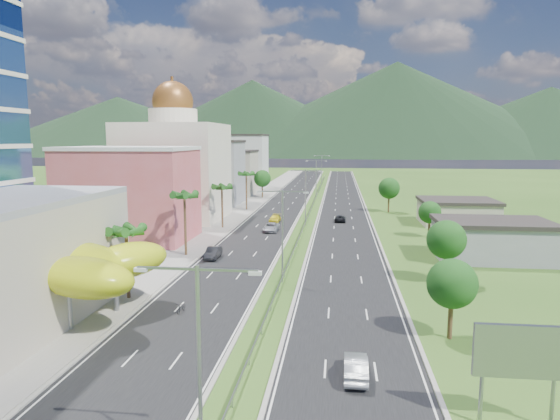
% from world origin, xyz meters
% --- Properties ---
extents(ground, '(500.00, 500.00, 0.00)m').
position_xyz_m(ground, '(0.00, 0.00, 0.00)').
color(ground, '#2D5119').
rests_on(ground, ground).
extents(road_left, '(11.00, 260.00, 0.04)m').
position_xyz_m(road_left, '(-7.50, 90.00, 0.02)').
color(road_left, black).
rests_on(road_left, ground).
extents(road_right, '(11.00, 260.00, 0.04)m').
position_xyz_m(road_right, '(7.50, 90.00, 0.02)').
color(road_right, black).
rests_on(road_right, ground).
extents(sidewalk_left, '(7.00, 260.00, 0.12)m').
position_xyz_m(sidewalk_left, '(-17.00, 90.00, 0.06)').
color(sidewalk_left, gray).
rests_on(sidewalk_left, ground).
extents(median_guardrail, '(0.10, 216.06, 0.76)m').
position_xyz_m(median_guardrail, '(0.00, 71.99, 0.62)').
color(median_guardrail, gray).
rests_on(median_guardrail, ground).
extents(streetlight_median_a, '(6.04, 0.25, 11.00)m').
position_xyz_m(streetlight_median_a, '(0.00, -25.00, 6.75)').
color(streetlight_median_a, gray).
rests_on(streetlight_median_a, ground).
extents(streetlight_median_b, '(6.04, 0.25, 11.00)m').
position_xyz_m(streetlight_median_b, '(0.00, 10.00, 6.75)').
color(streetlight_median_b, gray).
rests_on(streetlight_median_b, ground).
extents(streetlight_median_c, '(6.04, 0.25, 11.00)m').
position_xyz_m(streetlight_median_c, '(0.00, 50.00, 6.75)').
color(streetlight_median_c, gray).
rests_on(streetlight_median_c, ground).
extents(streetlight_median_d, '(6.04, 0.25, 11.00)m').
position_xyz_m(streetlight_median_d, '(0.00, 95.00, 6.75)').
color(streetlight_median_d, gray).
rests_on(streetlight_median_d, ground).
extents(streetlight_median_e, '(6.04, 0.25, 11.00)m').
position_xyz_m(streetlight_median_e, '(0.00, 140.00, 6.75)').
color(streetlight_median_e, gray).
rests_on(streetlight_median_e, ground).
extents(lime_canopy, '(18.00, 15.00, 7.40)m').
position_xyz_m(lime_canopy, '(-20.00, -4.00, 4.99)').
color(lime_canopy, '#B5C313').
rests_on(lime_canopy, ground).
extents(pink_shophouse, '(20.00, 15.00, 15.00)m').
position_xyz_m(pink_shophouse, '(-28.00, 32.00, 7.50)').
color(pink_shophouse, '#CB5353').
rests_on(pink_shophouse, ground).
extents(domed_building, '(20.00, 20.00, 28.70)m').
position_xyz_m(domed_building, '(-28.00, 55.00, 11.35)').
color(domed_building, beige).
rests_on(domed_building, ground).
extents(midrise_grey, '(16.00, 15.00, 16.00)m').
position_xyz_m(midrise_grey, '(-27.00, 80.00, 8.00)').
color(midrise_grey, gray).
rests_on(midrise_grey, ground).
extents(midrise_beige, '(16.00, 15.00, 13.00)m').
position_xyz_m(midrise_beige, '(-27.00, 102.00, 6.50)').
color(midrise_beige, '#B2A992').
rests_on(midrise_beige, ground).
extents(midrise_white, '(16.00, 15.00, 18.00)m').
position_xyz_m(midrise_white, '(-27.00, 125.00, 9.00)').
color(midrise_white, silver).
rests_on(midrise_white, ground).
extents(billboard, '(5.20, 0.35, 6.20)m').
position_xyz_m(billboard, '(17.00, -18.00, 4.42)').
color(billboard, gray).
rests_on(billboard, ground).
extents(shed_near, '(15.00, 10.00, 5.00)m').
position_xyz_m(shed_near, '(28.00, 25.00, 2.50)').
color(shed_near, gray).
rests_on(shed_near, ground).
extents(shed_far, '(14.00, 12.00, 4.40)m').
position_xyz_m(shed_far, '(30.00, 55.00, 2.20)').
color(shed_far, '#B2A992').
rests_on(shed_far, ground).
extents(palm_tree_b, '(3.60, 3.60, 8.10)m').
position_xyz_m(palm_tree_b, '(-15.50, 2.00, 7.06)').
color(palm_tree_b, '#47301C').
rests_on(palm_tree_b, ground).
extents(palm_tree_c, '(3.60, 3.60, 9.60)m').
position_xyz_m(palm_tree_c, '(-15.50, 22.00, 8.50)').
color(palm_tree_c, '#47301C').
rests_on(palm_tree_c, ground).
extents(palm_tree_d, '(3.60, 3.60, 8.60)m').
position_xyz_m(palm_tree_d, '(-15.50, 45.00, 7.54)').
color(palm_tree_d, '#47301C').
rests_on(palm_tree_d, ground).
extents(palm_tree_e, '(3.60, 3.60, 9.40)m').
position_xyz_m(palm_tree_e, '(-15.50, 70.00, 8.31)').
color(palm_tree_e, '#47301C').
rests_on(palm_tree_e, ground).
extents(leafy_tree_lfar, '(4.90, 4.90, 8.05)m').
position_xyz_m(leafy_tree_lfar, '(-15.50, 95.00, 5.58)').
color(leafy_tree_lfar, '#47301C').
rests_on(leafy_tree_lfar, ground).
extents(leafy_tree_ra, '(4.20, 4.20, 6.90)m').
position_xyz_m(leafy_tree_ra, '(16.00, -5.00, 4.78)').
color(leafy_tree_ra, '#47301C').
rests_on(leafy_tree_ra, ground).
extents(leafy_tree_rb, '(4.55, 4.55, 7.47)m').
position_xyz_m(leafy_tree_rb, '(19.00, 12.00, 5.18)').
color(leafy_tree_rb, '#47301C').
rests_on(leafy_tree_rb, ground).
extents(leafy_tree_rc, '(3.85, 3.85, 6.33)m').
position_xyz_m(leafy_tree_rc, '(22.00, 40.00, 4.37)').
color(leafy_tree_rc, '#47301C').
rests_on(leafy_tree_rc, ground).
extents(leafy_tree_rd, '(4.90, 4.90, 8.05)m').
position_xyz_m(leafy_tree_rd, '(18.00, 70.00, 5.58)').
color(leafy_tree_rd, '#47301C').
rests_on(leafy_tree_rd, ground).
extents(mountain_ridge, '(860.00, 140.00, 90.00)m').
position_xyz_m(mountain_ridge, '(60.00, 450.00, 0.00)').
color(mountain_ridge, black).
rests_on(mountain_ridge, ground).
extents(car_dark_left, '(1.69, 4.82, 1.59)m').
position_xyz_m(car_dark_left, '(-11.12, 20.63, 0.83)').
color(car_dark_left, black).
rests_on(car_dark_left, road_left).
extents(car_silver_mid_left, '(2.74, 5.62, 1.54)m').
position_xyz_m(car_silver_mid_left, '(-5.78, 42.37, 0.81)').
color(car_silver_mid_left, '#A4A6AB').
rests_on(car_silver_mid_left, road_left).
extents(car_yellow_far_left, '(2.14, 4.93, 1.41)m').
position_xyz_m(car_yellow_far_left, '(-6.39, 52.87, 0.75)').
color(car_yellow_far_left, gold).
rests_on(car_yellow_far_left, road_left).
extents(car_silver_right, '(1.71, 4.76, 1.56)m').
position_xyz_m(car_silver_right, '(7.86, -13.10, 0.82)').
color(car_silver_right, '#ADB0B5').
rests_on(car_silver_right, road_right).
extents(car_dark_far_right, '(2.28, 4.71, 1.29)m').
position_xyz_m(car_dark_far_right, '(6.83, 54.89, 0.69)').
color(car_dark_far_right, black).
rests_on(car_dark_far_right, road_right).
extents(motorcycle, '(0.76, 1.89, 1.17)m').
position_xyz_m(motorcycle, '(-8.60, -1.53, 0.63)').
color(motorcycle, black).
rests_on(motorcycle, road_left).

